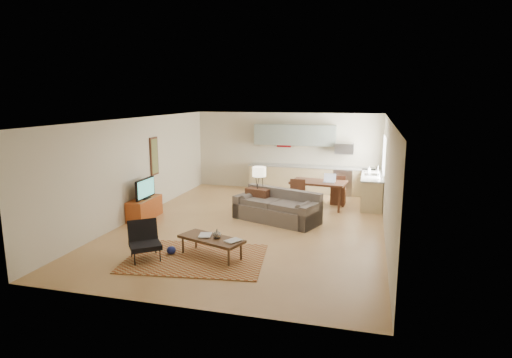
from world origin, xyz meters
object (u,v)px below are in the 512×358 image
(armchair, at_px, (145,241))
(dining_table, at_px, (318,194))
(coffee_table, at_px, (211,247))
(tv_credenza, at_px, (145,208))
(sofa, at_px, (276,206))
(console_table, at_px, (259,202))

(armchair, bearing_deg, dining_table, 22.43)
(coffee_table, bearing_deg, dining_table, 90.01)
(armchair, xyz_separation_m, tv_credenza, (-1.54, 2.71, -0.12))
(armchair, bearing_deg, tv_credenza, 81.57)
(coffee_table, relative_size, armchair, 1.78)
(tv_credenza, relative_size, dining_table, 0.76)
(sofa, height_order, console_table, sofa)
(armchair, relative_size, tv_credenza, 0.66)
(armchair, distance_m, console_table, 4.06)
(armchair, height_order, dining_table, dining_table)
(console_table, height_order, dining_table, dining_table)
(tv_credenza, bearing_deg, console_table, 20.66)
(armchair, distance_m, tv_credenza, 3.12)
(sofa, bearing_deg, console_table, 163.60)
(coffee_table, distance_m, console_table, 3.32)
(sofa, relative_size, console_table, 3.07)
(sofa, xyz_separation_m, coffee_table, (-0.74, -2.87, -0.20))
(tv_credenza, distance_m, console_table, 3.12)
(dining_table, bearing_deg, armchair, -113.09)
(armchair, xyz_separation_m, console_table, (1.38, 3.81, -0.01))
(coffee_table, distance_m, dining_table, 4.84)
(sofa, relative_size, armchair, 3.01)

